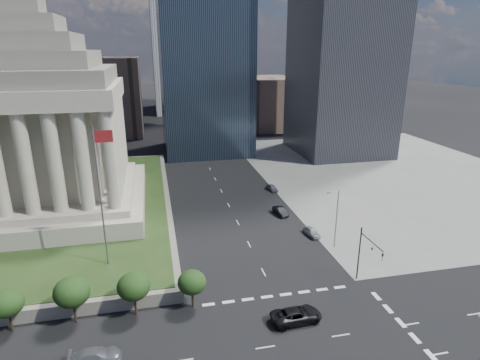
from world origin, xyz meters
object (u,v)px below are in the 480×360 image
object	(u,v)px
pickup_truck	(296,315)
parked_sedan_far	(272,188)
war_memorial	(39,106)
flagpole	(101,190)
street_lamp_north	(336,216)
suv_grey	(96,356)
parked_sedan_mid	(280,211)
traffic_signal_ne	(366,252)
parked_sedan_near	(312,232)

from	to	relation	value
pickup_truck	parked_sedan_far	xyz separation A→B (m)	(10.66, 45.26, -0.19)
war_memorial	flagpole	size ratio (longest dim) A/B	1.95
war_memorial	street_lamp_north	world-z (taller)	war_memorial
pickup_truck	suv_grey	distance (m)	22.79
pickup_truck	flagpole	bearing A→B (deg)	51.09
street_lamp_north	parked_sedan_mid	xyz separation A→B (m)	(-4.33, 14.86, -4.93)
traffic_signal_ne	street_lamp_north	bearing A→B (deg)	85.81
war_memorial	pickup_truck	distance (m)	56.56
flagpole	street_lamp_north	distance (m)	35.95
war_memorial	parked_sedan_far	world-z (taller)	war_memorial
war_memorial	parked_sedan_mid	bearing A→B (deg)	-10.72
suv_grey	parked_sedan_near	size ratio (longest dim) A/B	1.30
flagpole	parked_sedan_mid	world-z (taller)	flagpole
flagpole	parked_sedan_near	distance (m)	36.04
war_memorial	flagpole	bearing A→B (deg)	-63.11
flagpole	suv_grey	distance (m)	21.22
war_memorial	traffic_signal_ne	world-z (taller)	war_memorial
flagpole	suv_grey	xyz separation A→B (m)	(-0.05, -17.26, -12.34)
war_memorial	traffic_signal_ne	bearing A→B (deg)	-36.42
traffic_signal_ne	war_memorial	bearing A→B (deg)	143.58
pickup_truck	street_lamp_north	bearing A→B (deg)	-41.55
traffic_signal_ne	street_lamp_north	xyz separation A→B (m)	(0.83, 11.30, 0.41)
flagpole	suv_grey	bearing A→B (deg)	-90.18
street_lamp_north	parked_sedan_near	bearing A→B (deg)	110.78
traffic_signal_ne	street_lamp_north	size ratio (longest dim) A/B	0.80
traffic_signal_ne	street_lamp_north	world-z (taller)	street_lamp_north
street_lamp_north	pickup_truck	world-z (taller)	street_lamp_north
parked_sedan_near	street_lamp_north	bearing A→B (deg)	-77.04
traffic_signal_ne	parked_sedan_far	distance (m)	40.31
traffic_signal_ne	parked_sedan_far	world-z (taller)	traffic_signal_ne
parked_sedan_mid	street_lamp_north	bearing A→B (deg)	-82.85
pickup_truck	parked_sedan_far	size ratio (longest dim) A/B	1.58
suv_grey	pickup_truck	bearing A→B (deg)	-88.09
traffic_signal_ne	parked_sedan_near	xyz separation A→B (m)	(-1.00, 16.12, -4.55)
street_lamp_north	parked_sedan_near	size ratio (longest dim) A/B	2.44
traffic_signal_ne	parked_sedan_near	world-z (taller)	traffic_signal_ne
war_memorial	traffic_signal_ne	xyz separation A→B (m)	(46.50, -34.30, -16.15)
parked_sedan_near	parked_sedan_far	bearing A→B (deg)	82.17
traffic_signal_ne	parked_sedan_far	xyz separation A→B (m)	(-1.00, 40.03, -4.58)
parked_sedan_near	parked_sedan_mid	size ratio (longest dim) A/B	0.92
flagpole	parked_sedan_far	bearing A→B (deg)	41.73
parked_sedan_mid	parked_sedan_far	size ratio (longest dim) A/B	1.13
traffic_signal_ne	suv_grey	xyz separation A→B (m)	(-34.38, -6.96, -4.48)
parked_sedan_near	parked_sedan_far	size ratio (longest dim) A/B	1.04
street_lamp_north	traffic_signal_ne	bearing A→B (deg)	-94.19
pickup_truck	suv_grey	world-z (taller)	pickup_truck
traffic_signal_ne	pickup_truck	world-z (taller)	traffic_signal_ne
suv_grey	parked_sedan_far	distance (m)	57.64
flagpole	traffic_signal_ne	size ratio (longest dim) A/B	2.50
traffic_signal_ne	pickup_truck	bearing A→B (deg)	-155.84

